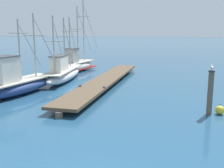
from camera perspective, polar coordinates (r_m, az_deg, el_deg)
The scene contains 7 objects.
floating_dock at distance 20.34m, azimuth -1.34°, elevation 0.93°, with size 3.16×16.76×0.53m.
fishing_boat_0 at distance 18.02m, azimuth -19.63°, elevation 0.08°, with size 2.38×7.35×5.15m.
fishing_boat_1 at distance 27.23m, azimuth -7.54°, elevation 4.07°, with size 2.06×7.64×7.08m.
fishing_boat_2 at distance 22.02m, azimuth -10.28°, elevation 2.39°, with size 3.12×7.92×5.15m.
mooring_piling at distance 13.67m, azimuth 20.08°, elevation -1.60°, with size 0.30×0.30×2.15m.
perched_seagull at distance 13.47m, azimuth 20.42°, elevation 3.33°, with size 0.18×0.38×0.26m.
mooring_buoy at distance 14.09m, azimuth 21.85°, elevation -5.11°, with size 0.44×0.44×0.51m.
Camera 1 is at (2.40, -4.47, 3.97)m, focal length 43.21 mm.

